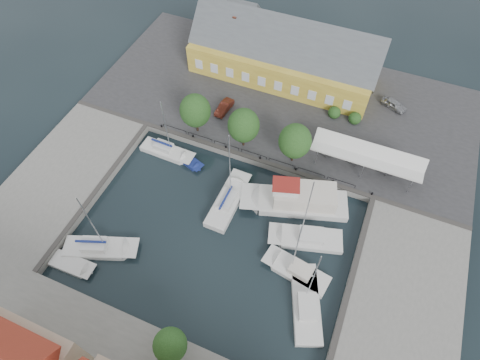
# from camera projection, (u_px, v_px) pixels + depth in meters

# --- Properties ---
(ground) EXTENTS (140.00, 140.00, 0.00)m
(ground) POSITION_uv_depth(u_px,v_px,m) (221.00, 224.00, 49.00)
(ground) COLOR black
(ground) RESTS_ON ground
(north_quay) EXTENTS (56.00, 26.00, 1.00)m
(north_quay) POSITION_uv_depth(u_px,v_px,m) (283.00, 100.00, 60.99)
(north_quay) COLOR #2D2D30
(north_quay) RESTS_ON ground
(west_quay) EXTENTS (12.00, 24.00, 1.00)m
(west_quay) POSITION_uv_depth(u_px,v_px,m) (62.00, 178.00, 52.47)
(west_quay) COLOR slate
(west_quay) RESTS_ON ground
(east_quay) EXTENTS (12.00, 24.00, 1.00)m
(east_quay) POSITION_uv_depth(u_px,v_px,m) (402.00, 307.00, 42.57)
(east_quay) COLOR slate
(east_quay) RESTS_ON ground
(quay_edge_fittings) EXTENTS (56.00, 24.72, 0.40)m
(quay_edge_fittings) POSITION_uv_depth(u_px,v_px,m) (236.00, 189.00, 50.69)
(quay_edge_fittings) COLOR #383533
(quay_edge_fittings) RESTS_ON north_quay
(warehouse) EXTENTS (28.56, 14.00, 9.55)m
(warehouse) POSITION_uv_depth(u_px,v_px,m) (281.00, 54.00, 61.27)
(warehouse) COLOR gold
(warehouse) RESTS_ON north_quay
(tent_canopy) EXTENTS (14.00, 4.00, 2.83)m
(tent_canopy) POSITION_uv_depth(u_px,v_px,m) (368.00, 154.00, 50.67)
(tent_canopy) COLOR silver
(tent_canopy) RESTS_ON north_quay
(quay_trees) EXTENTS (18.20, 4.20, 6.30)m
(quay_trees) POSITION_uv_depth(u_px,v_px,m) (244.00, 125.00, 51.96)
(quay_trees) COLOR black
(quay_trees) RESTS_ON north_quay
(car_silver) EXTENTS (4.14, 2.91, 1.31)m
(car_silver) POSITION_uv_depth(u_px,v_px,m) (394.00, 104.00, 58.84)
(car_silver) COLOR #95979C
(car_silver) RESTS_ON north_quay
(car_red) EXTENTS (1.75, 3.97, 1.27)m
(car_red) POSITION_uv_depth(u_px,v_px,m) (224.00, 107.00, 58.49)
(car_red) COLOR #5B1F14
(car_red) RESTS_ON north_quay
(center_sailboat) EXTENTS (2.85, 9.18, 12.48)m
(center_sailboat) POSITION_uv_depth(u_px,v_px,m) (228.00, 202.00, 50.42)
(center_sailboat) COLOR silver
(center_sailboat) RESTS_ON ground
(trawler) EXTENTS (13.89, 7.74, 5.00)m
(trawler) POSITION_uv_depth(u_px,v_px,m) (298.00, 200.00, 49.80)
(trawler) COLOR silver
(trawler) RESTS_ON ground
(east_boat_a) EXTENTS (9.19, 5.22, 12.42)m
(east_boat_a) POSITION_uv_depth(u_px,v_px,m) (307.00, 239.00, 47.52)
(east_boat_a) COLOR silver
(east_boat_a) RESTS_ON ground
(east_boat_b) EXTENTS (8.10, 3.87, 10.75)m
(east_boat_b) POSITION_uv_depth(u_px,v_px,m) (298.00, 272.00, 45.09)
(east_boat_b) COLOR silver
(east_boat_b) RESTS_ON ground
(east_boat_c) EXTENTS (5.80, 9.20, 11.32)m
(east_boat_c) POSITION_uv_depth(u_px,v_px,m) (306.00, 306.00, 42.83)
(east_boat_c) COLOR silver
(east_boat_c) RESTS_ON ground
(west_boat_a) EXTENTS (7.92, 2.43, 10.49)m
(west_boat_a) POSITION_uv_depth(u_px,v_px,m) (167.00, 152.00, 55.34)
(west_boat_a) COLOR silver
(west_boat_a) RESTS_ON ground
(west_boat_d) EXTENTS (9.06, 5.52, 11.72)m
(west_boat_d) POSITION_uv_depth(u_px,v_px,m) (99.00, 248.00, 46.78)
(west_boat_d) COLOR silver
(west_boat_d) RESTS_ON ground
(launch_sw) EXTENTS (5.48, 2.17, 0.98)m
(launch_sw) POSITION_uv_depth(u_px,v_px,m) (72.00, 265.00, 45.75)
(launch_sw) COLOR silver
(launch_sw) RESTS_ON ground
(launch_nw) EXTENTS (4.23, 2.74, 0.88)m
(launch_nw) POSITION_uv_depth(u_px,v_px,m) (190.00, 162.00, 54.49)
(launch_nw) COLOR navy
(launch_nw) RESTS_ON ground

